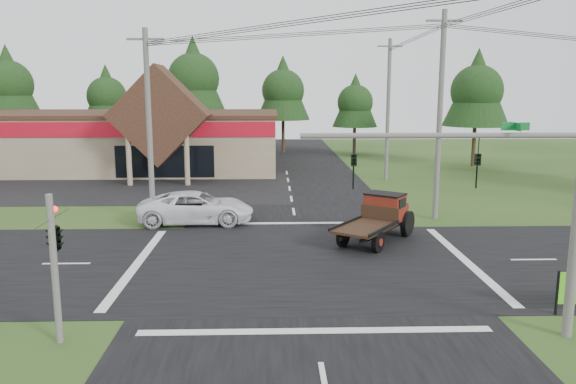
{
  "coord_description": "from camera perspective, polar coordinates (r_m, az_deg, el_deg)",
  "views": [
    {
      "loc": [
        -1.28,
        -22.99,
        7.26
      ],
      "look_at": [
        -0.49,
        4.65,
        2.2
      ],
      "focal_mm": 35.0,
      "sensor_mm": 36.0,
      "label": 1
    }
  ],
  "objects": [
    {
      "name": "road_ns",
      "position": [
        24.14,
        1.5,
        -7.11
      ],
      "size": [
        12.0,
        120.0,
        0.02
      ],
      "primitive_type": "cube",
      "color": "black",
      "rests_on": "ground"
    },
    {
      "name": "white_pickup",
      "position": [
        31.28,
        -9.29,
        -1.56
      ],
      "size": [
        6.35,
        3.11,
        1.74
      ],
      "primitive_type": "imported",
      "rotation": [
        0.0,
        0.0,
        1.61
      ],
      "color": "white",
      "rests_on": "ground"
    },
    {
      "name": "ground",
      "position": [
        24.15,
        1.5,
        -7.13
      ],
      "size": [
        120.0,
        120.0,
        0.0
      ],
      "primitive_type": "plane",
      "color": "#264317",
      "rests_on": "ground"
    },
    {
      "name": "tree_row_e",
      "position": [
        63.69,
        6.84,
        9.2
      ],
      "size": [
        5.04,
        5.04,
        9.09
      ],
      "color": "#332316",
      "rests_on": "ground"
    },
    {
      "name": "tree_row_d",
      "position": [
        65.01,
        -0.51,
        10.47
      ],
      "size": [
        6.16,
        6.16,
        11.11
      ],
      "color": "#332316",
      "rests_on": "ground"
    },
    {
      "name": "tree_side_ne",
      "position": [
        56.39,
        18.66,
        9.96
      ],
      "size": [
        6.16,
        6.16,
        11.11
      ],
      "color": "#332316",
      "rests_on": "ground"
    },
    {
      "name": "tree_row_a",
      "position": [
        69.24,
        -26.57,
        9.95
      ],
      "size": [
        6.72,
        6.72,
        12.12
      ],
      "color": "#332316",
      "rests_on": "ground"
    },
    {
      "name": "tree_row_c",
      "position": [
        64.6,
        -9.58,
        11.53
      ],
      "size": [
        7.28,
        7.28,
        13.13
      ],
      "color": "#332316",
      "rests_on": "ground"
    },
    {
      "name": "utility_pole_nw",
      "position": [
        31.77,
        -13.93,
        6.69
      ],
      "size": [
        2.0,
        0.3,
        10.5
      ],
      "color": "#595651",
      "rests_on": "ground"
    },
    {
      "name": "traffic_signal_corner",
      "position": [
        17.27,
        -22.72,
        -2.95
      ],
      "size": [
        0.53,
        2.48,
        4.4
      ],
      "color": "#595651",
      "rests_on": "ground"
    },
    {
      "name": "utility_pole_ne",
      "position": [
        32.38,
        15.16,
        7.59
      ],
      "size": [
        2.0,
        0.3,
        11.5
      ],
      "color": "#595651",
      "rests_on": "ground"
    },
    {
      "name": "antique_flatbed_truck",
      "position": [
        27.28,
        8.86,
        -2.73
      ],
      "size": [
        4.83,
        5.63,
        2.27
      ],
      "primitive_type": null,
      "rotation": [
        0.0,
        0.0,
        -0.62
      ],
      "color": "#5D170D",
      "rests_on": "ground"
    },
    {
      "name": "traffic_signal_mast",
      "position": [
        17.28,
        22.66,
        0.11
      ],
      "size": [
        8.12,
        0.24,
        7.0
      ],
      "color": "#595651",
      "rests_on": "ground"
    },
    {
      "name": "utility_pole_n",
      "position": [
        45.97,
        10.13,
        8.32
      ],
      "size": [
        2.0,
        0.3,
        11.2
      ],
      "color": "#595651",
      "rests_on": "ground"
    },
    {
      "name": "cvs_building",
      "position": [
        54.69,
        -16.99,
        5.22
      ],
      "size": [
        30.4,
        18.2,
        9.19
      ],
      "color": "gray",
      "rests_on": "ground"
    },
    {
      "name": "road_ew",
      "position": [
        24.14,
        1.5,
        -7.11
      ],
      "size": [
        120.0,
        12.0,
        0.02
      ],
      "primitive_type": "cube",
      "color": "black",
      "rests_on": "ground"
    },
    {
      "name": "tree_row_b",
      "position": [
        67.64,
        -17.94,
        9.41
      ],
      "size": [
        5.6,
        5.6,
        10.1
      ],
      "color": "#332316",
      "rests_on": "ground"
    },
    {
      "name": "parking_apron",
      "position": [
        44.47,
        -18.22,
        0.47
      ],
      "size": [
        28.0,
        14.0,
        0.02
      ],
      "primitive_type": "cube",
      "color": "black",
      "rests_on": "ground"
    }
  ]
}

